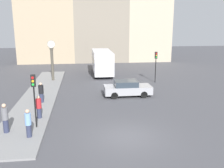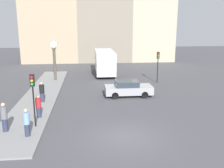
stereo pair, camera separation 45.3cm
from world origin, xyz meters
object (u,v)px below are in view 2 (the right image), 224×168
(street_clock, at_px, (54,61))
(pedestrian_red_top, at_px, (38,107))
(traffic_light_far, at_px, (158,61))
(sedan_car, at_px, (128,88))
(pedestrian_grey_jacket, at_px, (4,117))
(traffic_light_near, at_px, (33,89))
(pedestrian_black_jacket, at_px, (42,92))
(pedestrian_blue_stripe, at_px, (27,122))
(bus_distant, at_px, (105,61))

(street_clock, relative_size, pedestrian_red_top, 2.89)
(traffic_light_far, height_order, street_clock, street_clock)
(sedan_car, xyz_separation_m, traffic_light_far, (4.17, 5.10, 1.77))
(traffic_light_far, relative_size, pedestrian_red_top, 2.19)
(pedestrian_grey_jacket, bearing_deg, traffic_light_near, 19.39)
(sedan_car, bearing_deg, street_clock, 136.03)
(traffic_light_far, xyz_separation_m, pedestrian_black_jacket, (-11.68, -6.47, -1.56))
(traffic_light_far, relative_size, pedestrian_grey_jacket, 1.93)
(sedan_car, xyz_separation_m, pedestrian_grey_jacket, (-8.72, -7.25, 0.29))
(traffic_light_far, relative_size, pedestrian_blue_stripe, 2.07)
(pedestrian_grey_jacket, relative_size, pedestrian_red_top, 1.14)
(traffic_light_near, bearing_deg, sedan_car, 43.36)
(traffic_light_far, relative_size, pedestrian_black_jacket, 2.06)
(traffic_light_near, distance_m, street_clock, 13.88)
(traffic_light_far, distance_m, pedestrian_grey_jacket, 17.91)
(traffic_light_near, bearing_deg, street_clock, 91.73)
(bus_distant, distance_m, pedestrian_blue_stripe, 19.49)
(street_clock, xyz_separation_m, pedestrian_black_jacket, (-0.04, -8.58, -1.44))
(sedan_car, xyz_separation_m, pedestrian_red_top, (-7.12, -5.05, 0.17))
(sedan_car, relative_size, pedestrian_red_top, 2.71)
(bus_distant, xyz_separation_m, street_clock, (-6.03, -3.31, 0.62))
(sedan_car, distance_m, street_clock, 10.52)
(traffic_light_near, height_order, traffic_light_far, traffic_light_near)
(bus_distant, bearing_deg, traffic_light_near, -108.07)
(traffic_light_far, distance_m, pedestrian_red_top, 15.27)
(bus_distant, relative_size, traffic_light_near, 2.13)
(bus_distant, xyz_separation_m, pedestrian_black_jacket, (-6.07, -11.89, -0.82))
(pedestrian_blue_stripe, height_order, pedestrian_black_jacket, pedestrian_black_jacket)
(sedan_car, height_order, pedestrian_grey_jacket, pedestrian_grey_jacket)
(pedestrian_black_jacket, xyz_separation_m, pedestrian_grey_jacket, (-1.21, -5.88, 0.07))
(bus_distant, height_order, street_clock, street_clock)
(street_clock, height_order, pedestrian_grey_jacket, street_clock)
(sedan_car, xyz_separation_m, street_clock, (-7.47, 7.21, 1.65))
(pedestrian_blue_stripe, distance_m, pedestrian_red_top, 3.03)
(traffic_light_far, height_order, pedestrian_blue_stripe, traffic_light_far)
(street_clock, bearing_deg, traffic_light_far, -10.27)
(bus_distant, xyz_separation_m, pedestrian_blue_stripe, (-5.78, -18.60, -0.80))
(pedestrian_blue_stripe, bearing_deg, pedestrian_black_jacket, 92.45)
(pedestrian_blue_stripe, bearing_deg, bus_distant, 72.74)
(traffic_light_near, distance_m, pedestrian_red_top, 2.32)
(pedestrian_black_jacket, bearing_deg, traffic_light_far, 28.96)
(street_clock, bearing_deg, pedestrian_black_jacket, -90.27)
(traffic_light_far, xyz_separation_m, pedestrian_grey_jacket, (-12.89, -12.35, -1.49))
(traffic_light_near, relative_size, pedestrian_grey_jacket, 1.87)
(bus_distant, xyz_separation_m, traffic_light_far, (5.62, -5.42, 0.75))
(street_clock, distance_m, pedestrian_red_top, 12.35)
(street_clock, xyz_separation_m, pedestrian_blue_stripe, (0.25, -15.28, -1.43))
(traffic_light_far, relative_size, street_clock, 0.76)
(traffic_light_far, xyz_separation_m, pedestrian_red_top, (-11.29, -10.15, -1.61))
(sedan_car, distance_m, pedestrian_blue_stripe, 10.84)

